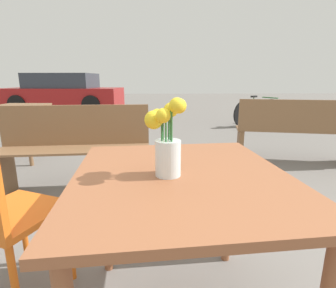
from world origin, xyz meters
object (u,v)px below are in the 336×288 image
Objects in this scene: flower_vase at (167,143)px; table_back at (19,116)px; bench_middle at (76,146)px; parked_car at (63,93)px; table_front at (181,196)px; bicycle at (258,112)px; bench_near at (297,130)px.

flower_vase reaches higher than table_back.
parked_car is at bearing 109.99° from bench_middle.
table_front reaches higher than bicycle.
table_back is at bearing -76.14° from parked_car.
bicycle is (2.29, 5.25, -0.31)m from table_front.
parked_car reaches higher than flower_vase.
table_front is at bearing -126.47° from bench_near.
flower_vase is 0.40× the size of table_back.
bench_near is 3.74m from table_back.
bicycle is (2.35, 5.28, -0.53)m from flower_vase.
table_back is 6.07m from parked_car.
bench_middle is 0.36× the size of parked_car.
table_back is 0.18× the size of parked_car.
table_front is at bearing -113.58° from bicycle.
bench_near and bench_middle have the same top height.
bicycle is at bearing -29.72° from parked_car.
bench_near is at bearing 53.53° from table_front.
bench_middle is 7.43m from parked_car.
table_front is 0.24× the size of parked_car.
bench_middle is (-0.85, 1.58, -0.41)m from flower_vase.
table_back is 5.03m from bicycle.
table_front is 0.24m from flower_vase.
bench_near is at bearing -50.15° from parked_car.
parked_car reaches higher than bicycle.
flower_vase reaches higher than bench_middle.
parked_car is (-5.17, 6.20, 0.16)m from bench_near.
bench_near is (1.78, 2.36, -0.41)m from flower_vase.
bicycle is at bearing 49.10° from bench_middle.
parked_car is (-3.45, 8.53, -0.02)m from table_front.
bench_near is at bearing -101.01° from bicycle.
flower_vase is 9.21m from parked_car.
table_back is (-1.94, 2.67, -0.26)m from flower_vase.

